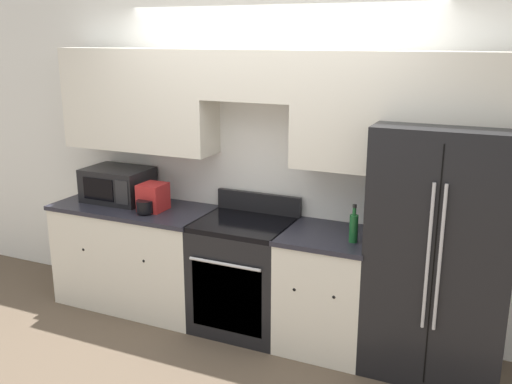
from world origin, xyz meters
name	(u,v)px	position (x,y,z in m)	size (l,w,h in m)	color
ground_plane	(239,347)	(0.00, 0.00, 0.00)	(12.00, 12.00, 0.00)	brown
wall_back	(271,139)	(0.01, 0.58, 1.50)	(8.00, 0.39, 2.60)	white
lower_cabinets_left	(136,255)	(-1.14, 0.31, 0.45)	(1.37, 0.64, 0.89)	silver
lower_cabinets_right	(327,290)	(0.58, 0.31, 0.45)	(0.66, 0.64, 0.89)	silver
oven_range	(244,274)	(-0.10, 0.31, 0.45)	(0.73, 0.65, 1.05)	black
refrigerator	(441,251)	(1.35, 0.36, 0.87)	(0.91, 0.76, 1.73)	black
microwave	(118,184)	(-1.35, 0.39, 1.03)	(0.55, 0.41, 0.29)	black
bottle	(354,227)	(0.78, 0.22, 1.00)	(0.06, 0.06, 0.27)	#195928
paper_towel_holder	(152,199)	(-0.91, 0.26, 0.99)	(0.20, 0.29, 0.22)	#B22323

